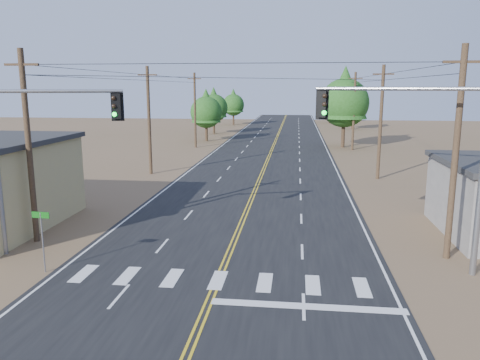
# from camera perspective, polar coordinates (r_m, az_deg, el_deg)

# --- Properties ---
(road) EXTENTS (15.00, 200.00, 0.02)m
(road) POSITION_cam_1_polar(r_m,az_deg,el_deg) (41.36, 2.36, -0.03)
(road) COLOR black
(road) RESTS_ON ground
(utility_pole_left_near) EXTENTS (1.80, 0.30, 10.00)m
(utility_pole_left_near) POSITION_cam_1_polar(r_m,az_deg,el_deg) (26.45, -24.36, 3.79)
(utility_pole_left_near) COLOR #4C3826
(utility_pole_left_near) RESTS_ON ground
(utility_pole_left_mid) EXTENTS (1.80, 0.30, 10.00)m
(utility_pole_left_mid) POSITION_cam_1_polar(r_m,az_deg,el_deg) (44.69, -11.03, 7.23)
(utility_pole_left_mid) COLOR #4C3826
(utility_pole_left_mid) RESTS_ON ground
(utility_pole_left_far) EXTENTS (1.80, 0.30, 10.00)m
(utility_pole_left_far) POSITION_cam_1_polar(r_m,az_deg,el_deg) (63.99, -5.51, 8.53)
(utility_pole_left_far) COLOR #4C3826
(utility_pole_left_far) RESTS_ON ground
(utility_pole_right_near) EXTENTS (1.80, 0.30, 10.00)m
(utility_pole_right_near) POSITION_cam_1_polar(r_m,az_deg,el_deg) (23.79, 24.80, 3.03)
(utility_pole_right_near) COLOR #4C3826
(utility_pole_right_near) RESTS_ON ground
(utility_pole_right_mid) EXTENTS (1.80, 0.30, 10.00)m
(utility_pole_right_mid) POSITION_cam_1_polar(r_m,az_deg,el_deg) (43.17, 16.77, 6.83)
(utility_pole_right_mid) COLOR #4C3826
(utility_pole_right_mid) RESTS_ON ground
(utility_pole_right_far) EXTENTS (1.80, 0.30, 10.00)m
(utility_pole_right_far) POSITION_cam_1_polar(r_m,az_deg,el_deg) (62.94, 13.72, 8.22)
(utility_pole_right_far) COLOR #4C3826
(utility_pole_right_far) RESTS_ON ground
(signal_mast_left) EXTENTS (5.90, 2.11, 8.13)m
(signal_mast_left) POSITION_cam_1_polar(r_m,az_deg,el_deg) (24.57, -23.89, 4.13)
(signal_mast_left) COLOR gray
(signal_mast_left) RESTS_ON ground
(signal_mast_right) EXTENTS (7.09, 2.84, 8.25)m
(signal_mast_right) POSITION_cam_1_polar(r_m,az_deg,el_deg) (22.11, 22.02, 4.05)
(signal_mast_right) COLOR gray
(signal_mast_right) RESTS_ON ground
(street_sign) EXTENTS (0.82, 0.09, 2.77)m
(street_sign) POSITION_cam_1_polar(r_m,az_deg,el_deg) (22.35, -23.00, -5.87)
(street_sign) COLOR gray
(street_sign) RESTS_ON ground
(tree_left_near) EXTENTS (4.76, 4.76, 7.94)m
(tree_left_near) POSITION_cam_1_polar(r_m,az_deg,el_deg) (71.61, -4.15, 8.63)
(tree_left_near) COLOR #3F2D1E
(tree_left_near) RESTS_ON ground
(tree_left_mid) EXTENTS (4.89, 4.89, 8.16)m
(tree_left_mid) POSITION_cam_1_polar(r_m,az_deg,el_deg) (83.07, -3.22, 9.09)
(tree_left_mid) COLOR #3F2D1E
(tree_left_mid) RESTS_ON ground
(tree_left_far) EXTENTS (4.69, 4.69, 7.82)m
(tree_left_far) POSITION_cam_1_polar(r_m,az_deg,el_deg) (102.90, -0.81, 9.41)
(tree_left_far) COLOR #3F2D1E
(tree_left_far) RESTS_ON ground
(tree_right_near) EXTENTS (6.56, 6.56, 10.93)m
(tree_right_near) POSITION_cam_1_polar(r_m,az_deg,el_deg) (65.32, 12.64, 9.75)
(tree_right_near) COLOR #3F2D1E
(tree_right_near) RESTS_ON ground
(tree_right_mid) EXTENTS (4.70, 4.70, 7.84)m
(tree_right_mid) POSITION_cam_1_polar(r_m,az_deg,el_deg) (94.79, 13.63, 8.94)
(tree_right_mid) COLOR #3F2D1E
(tree_right_mid) RESTS_ON ground
(tree_right_far) EXTENTS (5.30, 5.30, 8.83)m
(tree_right_far) POSITION_cam_1_polar(r_m,az_deg,el_deg) (110.36, 10.98, 9.65)
(tree_right_far) COLOR #3F2D1E
(tree_right_far) RESTS_ON ground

